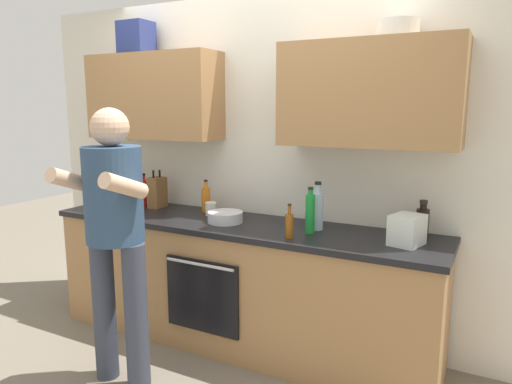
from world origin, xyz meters
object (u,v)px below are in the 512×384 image
Objects in this scene: bottle_soda at (310,213)px; knife_block at (157,192)px; bottle_syrup at (289,225)px; bottle_soy at (422,221)px; bottle_water at (317,210)px; bottle_juice at (206,199)px; mixing_bowl at (225,217)px; grocery_bag_produce at (407,230)px; bottle_hotsauce at (143,192)px; person_standing at (115,226)px; potted_herb at (109,185)px; cup_coffee at (211,209)px.

bottle_soda is 1.38m from knife_block.
bottle_soda is 0.99× the size of knife_block.
bottle_syrup is at bearing -113.88° from bottle_soda.
bottle_soy is at bearing 29.01° from bottle_syrup.
bottle_water reaches higher than bottle_juice.
bottle_water is at bearing -6.62° from bottle_juice.
mixing_bowl is at bearing -13.24° from knife_block.
mixing_bowl is (-0.63, -0.01, -0.09)m from bottle_soda.
grocery_bag_produce is at bearing -8.19° from bottle_water.
bottle_hotsauce is at bearing -177.48° from bottle_juice.
bottle_soy is 1.18× the size of grocery_bag_produce.
grocery_bag_produce is at bearing -4.51° from bottle_hotsauce.
bottle_water is 1.38m from knife_block.
person_standing reaches higher than knife_block.
knife_block is at bearing -178.02° from bottle_soy.
bottle_water is 1.73m from potted_herb.
bottle_water is (-0.64, -0.13, 0.03)m from bottle_soy.
bottle_syrup reaches higher than grocery_bag_produce.
bottle_hotsauce is at bearing 167.86° from mixing_bowl.
potted_herb is (-1.73, -0.10, 0.05)m from bottle_water.
person_standing is 5.68× the size of bottle_soda.
bottle_syrup is 0.69× the size of potted_herb.
cup_coffee is (0.10, -0.08, -0.05)m from bottle_juice.
bottle_hotsauce is (-0.59, 0.94, 0.01)m from person_standing.
cup_coffee is (0.10, 0.88, -0.06)m from person_standing.
mixing_bowl is 1.10m from potted_herb.
bottle_syrup is 0.86× the size of bottle_juice.
bottle_juice is 0.82m from potted_herb.
bottle_hotsauce is at bearing 173.02° from bottle_soda.
grocery_bag_produce is (-0.05, -0.22, -0.01)m from bottle_soy.
person_standing is 1.72m from grocery_bag_produce.
bottle_juice is (-0.94, 0.21, -0.03)m from bottle_soda.
mixing_bowl is (0.21, -0.14, -0.01)m from cup_coffee.
potted_herb is at bearing -179.55° from grocery_bag_produce.
bottle_soy is 2.38m from potted_herb.
bottle_soy is 2.18m from bottle_hotsauce.
cup_coffee is at bearing 171.16° from bottle_soda.
bottle_soy reaches higher than mixing_bowl.
bottle_juice is 0.44m from knife_block.
bottle_soda is 0.64m from mixing_bowl.
cup_coffee is 0.50× the size of grocery_bag_produce.
bottle_soda is (0.07, 0.16, 0.05)m from bottle_syrup.
bottle_juice is 0.38m from mixing_bowl.
bottle_water is 1.06× the size of knife_block.
bottle_hotsauce reaches higher than bottle_soy.
knife_block is (-2.02, -0.07, 0.02)m from bottle_soy.
person_standing is 1.11m from bottle_hotsauce.
bottle_soy is 0.22m from grocery_bag_produce.
bottle_soda is 1.20× the size of bottle_juice.
cup_coffee is 1.44m from grocery_bag_produce.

